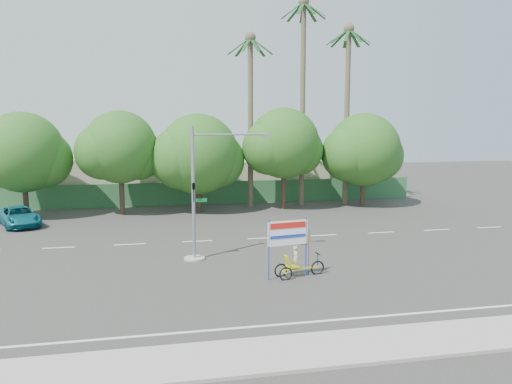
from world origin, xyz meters
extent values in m
plane|color=#33302D|center=(0.00, 0.00, 0.00)|extent=(120.00, 120.00, 0.00)
cube|color=gray|center=(0.00, -7.50, 0.06)|extent=(50.00, 2.40, 0.12)
cube|color=#336B3D|center=(0.00, 21.50, 1.00)|extent=(38.00, 0.08, 2.00)
cube|color=beige|center=(-10.00, 26.00, 2.00)|extent=(12.00, 8.00, 4.00)
cube|color=beige|center=(8.00, 26.00, 1.80)|extent=(14.00, 8.00, 3.60)
cylinder|color=#473828|center=(-14.00, 18.00, 1.76)|extent=(0.40, 0.40, 3.52)
sphere|color=#1A5418|center=(-14.00, 18.00, 4.96)|extent=(6.00, 6.00, 6.00)
sphere|color=#1A5418|center=(-12.65, 18.30, 4.40)|extent=(4.32, 4.32, 4.32)
sphere|color=#1A5418|center=(-15.35, 17.75, 4.64)|extent=(4.56, 4.56, 4.56)
cylinder|color=#473828|center=(-7.00, 18.00, 1.87)|extent=(0.40, 0.40, 3.74)
sphere|color=#1A5418|center=(-7.00, 18.00, 5.27)|extent=(5.60, 5.60, 5.60)
sphere|color=#1A5418|center=(-5.74, 18.30, 4.68)|extent=(4.03, 4.03, 4.03)
sphere|color=#1A5418|center=(-8.26, 17.75, 4.93)|extent=(4.26, 4.26, 4.26)
cylinder|color=#473828|center=(-1.00, 18.00, 1.65)|extent=(0.40, 0.40, 3.30)
sphere|color=#1A5418|center=(-1.00, 18.00, 4.65)|extent=(6.40, 6.40, 6.40)
sphere|color=#1A5418|center=(0.44, 18.30, 4.12)|extent=(4.61, 4.61, 4.61)
sphere|color=#1A5418|center=(-2.44, 17.75, 4.35)|extent=(4.86, 4.86, 4.86)
cylinder|color=#473828|center=(6.00, 18.00, 1.94)|extent=(0.40, 0.40, 3.87)
sphere|color=#1A5418|center=(6.00, 18.00, 5.46)|extent=(5.80, 5.80, 5.80)
sphere|color=#1A5418|center=(7.30, 18.30, 4.84)|extent=(4.18, 4.18, 4.18)
sphere|color=#1A5418|center=(4.70, 17.75, 5.10)|extent=(4.41, 4.41, 4.41)
cylinder|color=#473828|center=(13.00, 18.00, 1.72)|extent=(0.40, 0.40, 3.43)
sphere|color=#1A5418|center=(13.00, 18.00, 4.84)|extent=(6.20, 6.20, 6.20)
sphere|color=#1A5418|center=(14.39, 18.30, 4.29)|extent=(4.46, 4.46, 4.46)
sphere|color=#1A5418|center=(11.61, 17.75, 4.52)|extent=(4.71, 4.71, 4.71)
cylinder|color=#70604C|center=(8.00, 19.50, 8.50)|extent=(0.44, 0.44, 17.00)
sphere|color=#70604C|center=(8.00, 19.50, 17.00)|extent=(0.90, 0.90, 0.90)
cube|color=#1C4C21|center=(8.94, 19.50, 16.34)|extent=(1.91, 0.28, 1.36)
cube|color=#1C4C21|center=(8.72, 20.11, 16.34)|extent=(1.65, 1.44, 1.36)
cube|color=#1C4C21|center=(8.16, 20.43, 16.34)|extent=(0.61, 1.93, 1.36)
cube|color=#1C4C21|center=(7.53, 20.32, 16.34)|extent=(1.20, 1.80, 1.36)
cube|color=#1C4C21|center=(7.11, 19.82, 16.34)|extent=(1.89, 0.92, 1.36)
cube|color=#1C4C21|center=(7.11, 19.18, 16.34)|extent=(1.89, 0.92, 1.36)
cube|color=#1C4C21|center=(7.53, 18.68, 16.34)|extent=(1.20, 1.80, 1.36)
cube|color=#1C4C21|center=(8.16, 18.57, 16.34)|extent=(0.61, 1.93, 1.36)
cube|color=#1C4C21|center=(8.72, 18.89, 16.34)|extent=(1.65, 1.44, 1.36)
cylinder|color=#70604C|center=(12.00, 19.50, 7.50)|extent=(0.44, 0.44, 15.00)
sphere|color=#70604C|center=(12.00, 19.50, 15.00)|extent=(0.90, 0.90, 0.90)
cube|color=#1C4C21|center=(12.94, 19.50, 14.34)|extent=(1.91, 0.28, 1.36)
cube|color=#1C4C21|center=(12.72, 20.11, 14.34)|extent=(1.65, 1.44, 1.36)
cube|color=#1C4C21|center=(12.16, 20.43, 14.34)|extent=(0.61, 1.93, 1.36)
cube|color=#1C4C21|center=(11.53, 20.32, 14.34)|extent=(1.20, 1.80, 1.36)
cube|color=#1C4C21|center=(11.11, 19.82, 14.34)|extent=(1.89, 0.92, 1.36)
cube|color=#1C4C21|center=(11.11, 19.18, 14.34)|extent=(1.89, 0.92, 1.36)
cube|color=#1C4C21|center=(11.53, 18.68, 14.34)|extent=(1.20, 1.80, 1.36)
cube|color=#1C4C21|center=(12.16, 18.57, 14.34)|extent=(0.61, 1.93, 1.36)
cube|color=#1C4C21|center=(12.72, 18.89, 14.34)|extent=(1.65, 1.44, 1.36)
cylinder|color=#70604C|center=(3.50, 19.50, 7.00)|extent=(0.44, 0.44, 14.00)
sphere|color=#70604C|center=(3.50, 19.50, 14.00)|extent=(0.90, 0.90, 0.90)
cube|color=#1C4C21|center=(4.44, 19.50, 13.34)|extent=(1.91, 0.28, 1.36)
cube|color=#1C4C21|center=(4.22, 20.11, 13.34)|extent=(1.65, 1.44, 1.36)
cube|color=#1C4C21|center=(3.66, 20.43, 13.34)|extent=(0.61, 1.93, 1.36)
cube|color=#1C4C21|center=(3.03, 20.32, 13.34)|extent=(1.20, 1.80, 1.36)
cube|color=#1C4C21|center=(2.61, 19.82, 13.34)|extent=(1.89, 0.92, 1.36)
cube|color=#1C4C21|center=(2.61, 19.18, 13.34)|extent=(1.89, 0.92, 1.36)
cube|color=#1C4C21|center=(3.03, 18.68, 13.34)|extent=(1.20, 1.80, 1.36)
cube|color=#1C4C21|center=(3.66, 18.57, 13.34)|extent=(0.61, 1.93, 1.36)
cube|color=#1C4C21|center=(4.22, 18.89, 13.34)|extent=(1.65, 1.44, 1.36)
cylinder|color=gray|center=(-2.50, 4.00, 0.05)|extent=(1.10, 1.10, 0.10)
cylinder|color=gray|center=(-2.50, 4.00, 3.50)|extent=(0.18, 0.18, 7.00)
cylinder|color=gray|center=(-0.50, 4.00, 6.55)|extent=(4.00, 0.10, 0.10)
cube|color=gray|center=(1.40, 4.00, 6.45)|extent=(0.55, 0.20, 0.12)
imported|color=black|center=(-2.50, 3.78, 3.60)|extent=(0.16, 0.20, 1.00)
cube|color=#14662D|center=(-2.15, 4.00, 3.15)|extent=(0.70, 0.04, 0.18)
torus|color=black|center=(3.04, 0.23, 0.31)|extent=(0.71, 0.19, 0.71)
torus|color=black|center=(1.25, 0.24, 0.29)|extent=(0.66, 0.18, 0.66)
torus|color=black|center=(1.34, -0.33, 0.29)|extent=(0.66, 0.18, 0.66)
cube|color=#C9CE12|center=(2.17, 0.09, 0.37)|extent=(1.76, 0.33, 0.06)
cube|color=#C9CE12|center=(1.29, -0.04, 0.31)|extent=(0.16, 0.63, 0.05)
cube|color=#C9CE12|center=(1.75, 0.03, 0.52)|extent=(0.58, 0.51, 0.06)
cube|color=#C9CE12|center=(1.48, -0.02, 0.81)|extent=(0.30, 0.47, 0.56)
cylinder|color=black|center=(3.04, 0.23, 0.73)|extent=(0.04, 0.04, 0.57)
cube|color=black|center=(3.04, 0.23, 1.01)|extent=(0.11, 0.47, 0.04)
imported|color=#CCB284|center=(1.91, 0.05, 0.92)|extent=(0.33, 0.45, 1.12)
cylinder|color=blue|center=(0.57, -0.16, 1.41)|extent=(0.07, 0.07, 2.81)
cylinder|color=blue|center=(2.42, 0.13, 1.41)|extent=(0.07, 0.07, 2.81)
cube|color=white|center=(1.50, -0.01, 2.13)|extent=(1.96, 0.36, 1.14)
cube|color=red|center=(1.50, -0.05, 2.50)|extent=(1.75, 0.29, 0.27)
cube|color=blue|center=(1.50, -0.05, 1.98)|extent=(1.75, 0.29, 0.15)
cylinder|color=black|center=(2.58, 0.16, 1.09)|extent=(0.02, 0.02, 2.19)
cube|color=red|center=(2.22, 0.10, 1.77)|extent=(0.91, 0.16, 0.68)
imported|color=#106573|center=(-13.79, 15.02, 0.67)|extent=(4.02, 5.32, 1.34)
camera|label=1|loc=(-4.40, -21.70, 7.22)|focal=35.00mm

